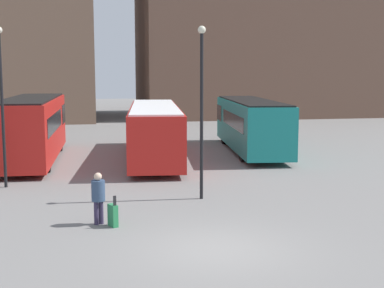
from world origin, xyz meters
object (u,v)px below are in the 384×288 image
(traveler, at_px, (98,194))
(bus_2, at_px, (251,123))
(bus_1, at_px, (155,129))
(lamp_post_2, at_px, (202,100))
(suitcase, at_px, (113,215))
(lamp_post_0, at_px, (2,95))
(bus_0, at_px, (32,127))

(traveler, bearing_deg, bus_2, -57.03)
(bus_1, height_order, bus_2, bus_2)
(bus_1, xyz_separation_m, traveler, (-3.25, -12.22, -0.60))
(traveler, relative_size, lamp_post_2, 0.26)
(suitcase, distance_m, lamp_post_0, 8.18)
(bus_1, xyz_separation_m, lamp_post_2, (0.49, -9.61, 2.06))
(lamp_post_0, height_order, lamp_post_2, lamp_post_0)
(bus_1, relative_size, lamp_post_0, 2.01)
(bus_2, bearing_deg, bus_0, 100.82)
(traveler, height_order, lamp_post_0, lamp_post_0)
(suitcase, bearing_deg, traveler, 28.94)
(bus_0, distance_m, lamp_post_2, 12.15)
(bus_1, bearing_deg, traveler, 171.48)
(lamp_post_2, bearing_deg, bus_2, 64.24)
(lamp_post_2, bearing_deg, suitcase, -138.64)
(suitcase, bearing_deg, lamp_post_0, 8.42)
(bus_0, relative_size, bus_1, 0.87)
(bus_0, height_order, traveler, bus_0)
(bus_2, height_order, lamp_post_2, lamp_post_2)
(bus_1, distance_m, suitcase, 12.91)
(bus_1, relative_size, suitcase, 13.21)
(lamp_post_0, bearing_deg, bus_0, 85.91)
(lamp_post_0, bearing_deg, suitcase, -58.24)
(bus_0, xyz_separation_m, traveler, (3.06, -12.52, -0.83))
(lamp_post_0, bearing_deg, lamp_post_2, -25.25)
(bus_1, distance_m, lamp_post_2, 9.84)
(traveler, xyz_separation_m, suitcase, (0.41, -0.32, -0.60))
(traveler, distance_m, suitcase, 0.79)
(bus_1, bearing_deg, bus_2, -71.62)
(bus_1, distance_m, bus_2, 5.84)
(bus_1, height_order, traveler, bus_1)
(bus_0, height_order, lamp_post_2, lamp_post_2)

